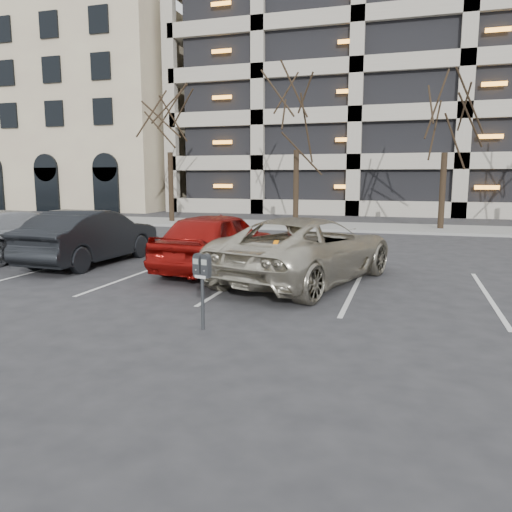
{
  "coord_description": "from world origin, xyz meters",
  "views": [
    {
      "loc": [
        2.48,
        -9.02,
        2.51
      ],
      "look_at": [
        -0.04,
        -0.73,
        1.14
      ],
      "focal_mm": 35.0,
      "sensor_mm": 36.0,
      "label": 1
    }
  ],
  "objects_px": {
    "tree_c": "(447,103)",
    "car_dark": "(91,237)",
    "suv_silver": "(307,249)",
    "tree_b": "(297,101)",
    "car_red": "(218,241)",
    "car_silver": "(17,234)",
    "parking_meter": "(202,273)",
    "tree_a": "(169,108)"
  },
  "relations": [
    {
      "from": "tree_a",
      "to": "tree_b",
      "type": "bearing_deg",
      "value": 0.0
    },
    {
      "from": "tree_a",
      "to": "car_silver",
      "type": "relative_size",
      "value": 1.64
    },
    {
      "from": "car_dark",
      "to": "car_silver",
      "type": "distance_m",
      "value": 2.85
    },
    {
      "from": "tree_a",
      "to": "car_red",
      "type": "relative_size",
      "value": 1.8
    },
    {
      "from": "tree_a",
      "to": "tree_c",
      "type": "xyz_separation_m",
      "value": [
        14.0,
        0.0,
        -0.34
      ]
    },
    {
      "from": "tree_a",
      "to": "car_red",
      "type": "bearing_deg",
      "value": -58.75
    },
    {
      "from": "tree_a",
      "to": "suv_silver",
      "type": "relative_size",
      "value": 1.39
    },
    {
      "from": "parking_meter",
      "to": "car_dark",
      "type": "height_order",
      "value": "car_dark"
    },
    {
      "from": "tree_b",
      "to": "car_red",
      "type": "height_order",
      "value": "tree_b"
    },
    {
      "from": "car_silver",
      "to": "tree_b",
      "type": "bearing_deg",
      "value": -108.96
    },
    {
      "from": "car_red",
      "to": "car_dark",
      "type": "distance_m",
      "value": 3.93
    },
    {
      "from": "tree_b",
      "to": "suv_silver",
      "type": "xyz_separation_m",
      "value": [
        3.19,
        -13.27,
        -5.43
      ]
    },
    {
      "from": "tree_b",
      "to": "suv_silver",
      "type": "bearing_deg",
      "value": -76.49
    },
    {
      "from": "tree_a",
      "to": "car_red",
      "type": "height_order",
      "value": "tree_a"
    },
    {
      "from": "suv_silver",
      "to": "car_red",
      "type": "height_order",
      "value": "car_red"
    },
    {
      "from": "tree_b",
      "to": "tree_c",
      "type": "bearing_deg",
      "value": 0.0
    },
    {
      "from": "car_silver",
      "to": "tree_a",
      "type": "bearing_deg",
      "value": -78.59
    },
    {
      "from": "tree_c",
      "to": "suv_silver",
      "type": "relative_size",
      "value": 1.31
    },
    {
      "from": "suv_silver",
      "to": "parking_meter",
      "type": "bearing_deg",
      "value": 95.84
    },
    {
      "from": "car_red",
      "to": "car_dark",
      "type": "bearing_deg",
      "value": 6.21
    },
    {
      "from": "tree_c",
      "to": "suv_silver",
      "type": "distance_m",
      "value": 14.7
    },
    {
      "from": "suv_silver",
      "to": "car_red",
      "type": "bearing_deg",
      "value": 1.06
    },
    {
      "from": "tree_c",
      "to": "parking_meter",
      "type": "distance_m",
      "value": 18.86
    },
    {
      "from": "car_red",
      "to": "tree_b",
      "type": "bearing_deg",
      "value": -82.11
    },
    {
      "from": "car_red",
      "to": "car_silver",
      "type": "distance_m",
      "value": 6.78
    },
    {
      "from": "car_red",
      "to": "car_silver",
      "type": "height_order",
      "value": "car_red"
    },
    {
      "from": "tree_c",
      "to": "car_dark",
      "type": "distance_m",
      "value": 17.05
    },
    {
      "from": "tree_c",
      "to": "suv_silver",
      "type": "xyz_separation_m",
      "value": [
        -3.81,
        -13.27,
        -5.05
      ]
    },
    {
      "from": "parking_meter",
      "to": "tree_c",
      "type": "bearing_deg",
      "value": 89.8
    },
    {
      "from": "car_dark",
      "to": "car_silver",
      "type": "xyz_separation_m",
      "value": [
        -2.84,
        0.22,
        -0.03
      ]
    },
    {
      "from": "car_silver",
      "to": "parking_meter",
      "type": "bearing_deg",
      "value": 155.9
    },
    {
      "from": "tree_a",
      "to": "parking_meter",
      "type": "bearing_deg",
      "value": -62.15
    },
    {
      "from": "parking_meter",
      "to": "car_red",
      "type": "relative_size",
      "value": 0.26
    },
    {
      "from": "tree_c",
      "to": "car_silver",
      "type": "bearing_deg",
      "value": -136.87
    },
    {
      "from": "tree_b",
      "to": "suv_silver",
      "type": "relative_size",
      "value": 1.39
    },
    {
      "from": "parking_meter",
      "to": "car_silver",
      "type": "bearing_deg",
      "value": 162.98
    },
    {
      "from": "tree_b",
      "to": "car_dark",
      "type": "height_order",
      "value": "tree_b"
    },
    {
      "from": "tree_a",
      "to": "car_silver",
      "type": "bearing_deg",
      "value": -86.24
    },
    {
      "from": "parking_meter",
      "to": "car_red",
      "type": "distance_m",
      "value": 5.38
    },
    {
      "from": "tree_a",
      "to": "tree_c",
      "type": "distance_m",
      "value": 14.0
    },
    {
      "from": "parking_meter",
      "to": "car_red",
      "type": "bearing_deg",
      "value": 123.31
    },
    {
      "from": "car_silver",
      "to": "car_dark",
      "type": "bearing_deg",
      "value": -176.84
    }
  ]
}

